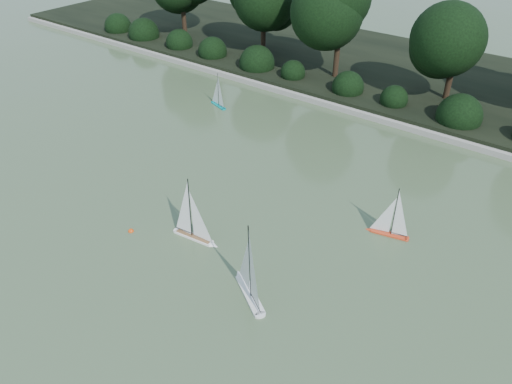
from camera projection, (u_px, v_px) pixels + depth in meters
ground at (194, 280)px, 10.06m from camera, size 80.00×80.00×0.00m
pond_coping at (387, 120)px, 15.95m from camera, size 40.00×0.35×0.18m
far_bank at (433, 81)px, 18.55m from camera, size 40.00×8.00×0.30m
tree_line at (469, 29)px, 15.51m from camera, size 26.31×3.93×4.39m
shrub_hedge at (400, 101)px, 16.34m from camera, size 29.10×1.10×1.10m
sailboat_white_a at (248, 281)px, 9.62m from camera, size 1.26×0.89×1.89m
sailboat_white_b at (196, 230)px, 11.00m from camera, size 1.20×0.33×1.63m
sailboat_orange at (387, 226)px, 11.17m from camera, size 1.00×0.37×1.37m
sailboat_teal at (217, 100)px, 17.01m from camera, size 0.90×0.41×1.25m
race_buoy at (131, 231)px, 11.37m from camera, size 0.13×0.13×0.13m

